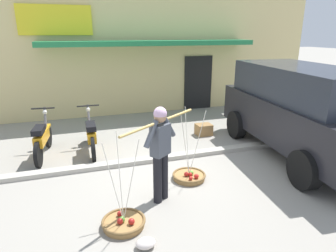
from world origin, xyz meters
name	(u,v)px	position (x,y,z in m)	size (l,w,h in m)	color
ground_plane	(169,173)	(0.00, 0.00, 0.00)	(90.00, 90.00, 0.00)	gray
sidewalk_curb	(159,158)	(0.00, 0.70, 0.05)	(20.00, 0.24, 0.10)	#AEA89C
fruit_vendor	(160,148)	(-0.45, -0.92, 0.98)	(1.54, 1.14, 1.70)	black
fruit_basket_left_side	(124,222)	(-1.21, -1.47, 0.07)	(0.68, 0.68, 1.45)	#9E7542
fruit_basket_right_side	(189,176)	(0.31, -0.37, 0.07)	(0.68, 0.68, 1.45)	#9E7542
motorcycle_nearest_shop	(42,139)	(-2.56, 1.76, 0.45)	(0.54, 1.82, 1.09)	black
motorcycle_second_in_row	(91,135)	(-1.45, 1.69, 0.45)	(0.54, 1.82, 1.09)	black
parked_truck	(303,109)	(3.32, 0.05, 1.13)	(2.48, 4.95, 2.10)	black
storefront_building	(133,50)	(0.83, 7.46, 2.10)	(13.00, 6.00, 4.20)	#DBC684
plastic_litter_bag	(146,243)	(-1.00, -2.03, 0.07)	(0.28, 0.22, 0.14)	silver
wooden_crate	(204,130)	(1.72, 2.02, 0.16)	(0.44, 0.36, 0.32)	olive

